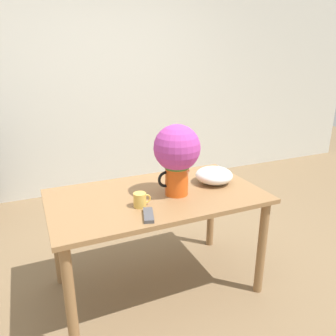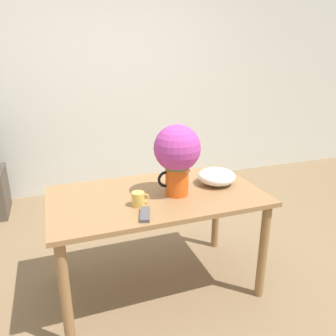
% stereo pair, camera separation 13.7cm
% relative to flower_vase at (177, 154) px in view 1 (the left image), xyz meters
% --- Properties ---
extents(ground_plane, '(12.00, 12.00, 0.00)m').
position_rel_flower_vase_xyz_m(ground_plane, '(-0.08, 0.11, -1.00)').
color(ground_plane, '#7F6647').
extents(wall_back, '(8.00, 0.05, 2.60)m').
position_rel_flower_vase_xyz_m(wall_back, '(-0.08, 2.11, 0.30)').
color(wall_back, silver).
rests_on(wall_back, ground_plane).
extents(table, '(1.39, 0.79, 0.73)m').
position_rel_flower_vase_xyz_m(table, '(-0.12, 0.05, -0.38)').
color(table, olive).
rests_on(table, ground_plane).
extents(flower_vase, '(0.30, 0.30, 0.47)m').
position_rel_flower_vase_xyz_m(flower_vase, '(0.00, 0.00, 0.00)').
color(flower_vase, '#E05619').
rests_on(flower_vase, table).
extents(coffee_mug, '(0.11, 0.08, 0.09)m').
position_rel_flower_vase_xyz_m(coffee_mug, '(-0.28, -0.09, -0.23)').
color(coffee_mug, gold).
rests_on(coffee_mug, table).
extents(white_bowl, '(0.27, 0.27, 0.11)m').
position_rel_flower_vase_xyz_m(white_bowl, '(0.33, 0.08, -0.22)').
color(white_bowl, white).
rests_on(white_bowl, table).
extents(remote_control, '(0.10, 0.18, 0.02)m').
position_rel_flower_vase_xyz_m(remote_control, '(-0.28, -0.23, -0.27)').
color(remote_control, '#4C4C51').
rests_on(remote_control, table).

